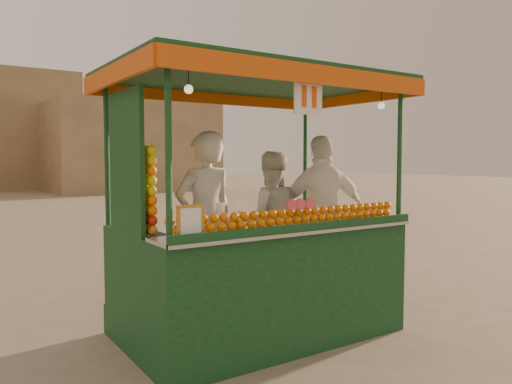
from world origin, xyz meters
TOP-DOWN VIEW (x-y plane):
  - ground at (0.00, 0.00)m, footprint 90.00×90.00m
  - building_right at (7.00, 24.00)m, footprint 9.00×6.00m
  - juice_cart at (-0.09, -0.02)m, footprint 2.96×1.92m
  - vendor_left at (-0.58, 0.16)m, footprint 0.68×0.47m
  - vendor_middle at (0.40, 0.43)m, footprint 0.96×0.88m
  - vendor_right at (0.90, 0.09)m, footprint 1.13×0.78m

SIDE VIEW (x-z plane):
  - ground at x=0.00m, z-range 0.00..0.00m
  - juice_cart at x=-0.09m, z-range -0.47..2.22m
  - vendor_middle at x=0.40m, z-range 0.31..1.92m
  - vendor_right at x=0.90m, z-range 0.31..2.10m
  - vendor_left at x=-0.58m, z-range 0.31..2.10m
  - building_right at x=7.00m, z-range 0.00..5.00m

